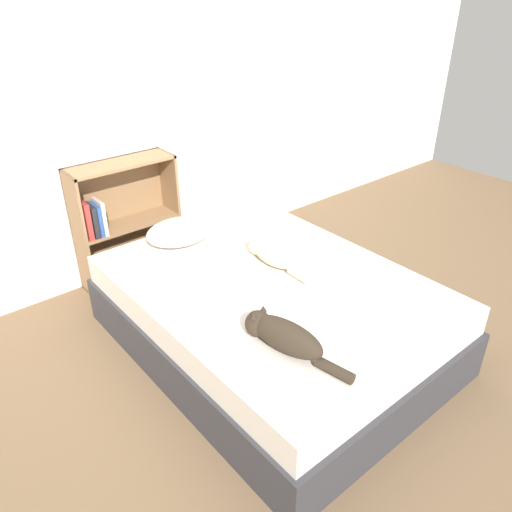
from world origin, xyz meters
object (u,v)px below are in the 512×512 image
Objects in this scene: cat_dark at (282,335)px; bookshelf at (121,221)px; pillow at (179,232)px; cat_light at (271,253)px; bed at (272,314)px.

bookshelf is at bearing -12.02° from cat_dark.
bookshelf is (0.05, 1.81, -0.07)m from cat_dark.
pillow is 0.49× the size of bookshelf.
pillow is at bearing -72.46° from bookshelf.
cat_dark is (-0.51, -0.66, 0.01)m from cat_light.
cat_light is at bearing -65.38° from pillow.
bookshelf is (-0.17, 0.53, -0.06)m from pillow.
bookshelf reaches higher than cat_dark.
bed is 4.34× the size of pillow.
cat_dark reaches higher than cat_light.
cat_light is at bearing -68.57° from bookshelf.
cat_light is (0.28, -0.62, -0.00)m from pillow.
pillow is 0.88× the size of cat_light.
cat_light is 0.83m from cat_dark.
cat_dark is at bearing -126.99° from bed.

